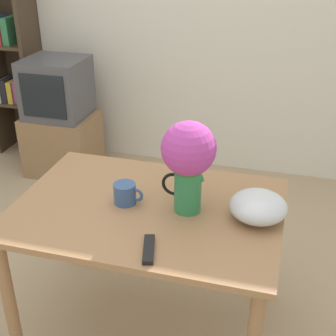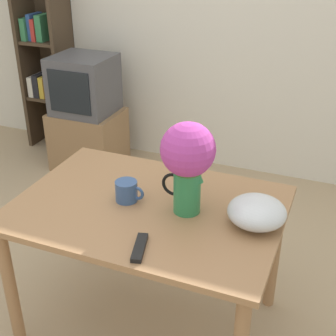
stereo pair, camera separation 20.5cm
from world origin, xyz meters
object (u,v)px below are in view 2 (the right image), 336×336
at_px(coffee_mug, 127,191).
at_px(tv_set, 84,85).
at_px(white_bowl, 257,212).
at_px(flower_vase, 188,158).

relative_size(coffee_mug, tv_set, 0.30).
xyz_separation_m(coffee_mug, tv_set, (-1.13, 1.48, -0.05)).
relative_size(white_bowl, tv_set, 0.54).
bearing_deg(tv_set, flower_vase, -45.82).
xyz_separation_m(flower_vase, white_bowl, (0.31, 0.01, -0.20)).
relative_size(flower_vase, tv_set, 0.91).
distance_m(white_bowl, tv_set, 2.25).
distance_m(coffee_mug, tv_set, 1.86).
bearing_deg(flower_vase, coffee_mug, -176.31).
height_order(flower_vase, coffee_mug, flower_vase).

